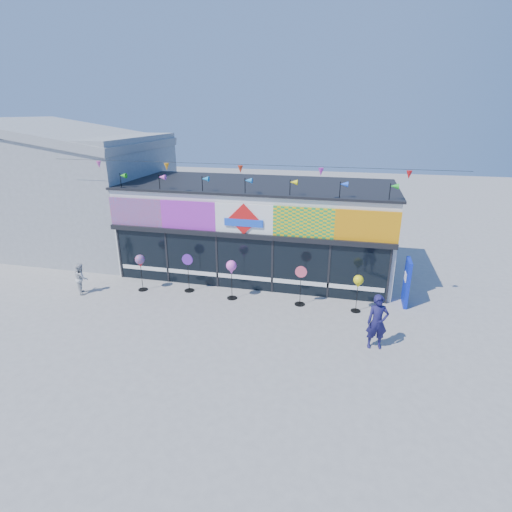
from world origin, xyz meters
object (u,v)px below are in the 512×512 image
(child, at_px, (81,278))
(spinner_0, at_px, (140,262))
(spinner_4, at_px, (358,283))
(spinner_2, at_px, (231,268))
(blue_sign, at_px, (407,282))
(adult_man, at_px, (377,322))
(spinner_3, at_px, (301,285))
(spinner_1, at_px, (188,272))

(child, bearing_deg, spinner_0, -111.98)
(spinner_4, bearing_deg, spinner_0, -179.22)
(spinner_0, distance_m, spinner_2, 3.93)
(blue_sign, relative_size, adult_man, 1.02)
(spinner_2, xyz_separation_m, spinner_3, (2.76, 0.09, -0.46))
(spinner_2, height_order, child, spinner_2)
(spinner_4, bearing_deg, child, -175.18)
(adult_man, bearing_deg, child, 162.73)
(blue_sign, distance_m, spinner_1, 8.76)
(spinner_4, xyz_separation_m, adult_man, (0.60, -2.39, -0.27))
(spinner_0, height_order, spinner_4, spinner_0)
(spinner_3, bearing_deg, spinner_4, -1.65)
(spinner_2, relative_size, child, 1.26)
(spinner_4, height_order, adult_man, adult_man)
(blue_sign, relative_size, spinner_3, 1.15)
(spinner_4, distance_m, adult_man, 2.48)
(spinner_0, xyz_separation_m, spinner_3, (6.69, 0.18, -0.41))
(spinner_3, bearing_deg, child, -173.65)
(blue_sign, bearing_deg, spinner_4, -150.11)
(spinner_4, distance_m, child, 11.19)
(spinner_1, height_order, child, spinner_1)
(blue_sign, xyz_separation_m, spinner_2, (-6.75, -1.07, 0.38))
(spinner_0, height_order, spinner_1, spinner_1)
(spinner_0, bearing_deg, spinner_3, 1.56)
(adult_man, bearing_deg, spinner_4, 93.87)
(spinner_0, bearing_deg, adult_man, -13.52)
(adult_man, bearing_deg, spinner_3, 128.01)
(spinner_2, xyz_separation_m, child, (-6.24, -0.92, -0.66))
(blue_sign, bearing_deg, spinner_1, -174.35)
(spinner_1, bearing_deg, spinner_4, -2.11)
(spinner_0, bearing_deg, spinner_4, 0.78)
(adult_man, distance_m, child, 11.83)
(spinner_2, height_order, spinner_3, spinner_2)
(spinner_0, xyz_separation_m, adult_man, (9.43, -2.27, -0.35))
(spinner_1, relative_size, spinner_3, 1.02)
(blue_sign, height_order, spinner_2, blue_sign)
(spinner_4, height_order, child, spinner_4)
(blue_sign, relative_size, spinner_1, 1.13)
(spinner_3, distance_m, spinner_4, 2.17)
(child, bearing_deg, adult_man, -138.55)
(spinner_2, bearing_deg, blue_sign, 8.98)
(adult_man, xyz_separation_m, child, (-11.74, 1.45, -0.27))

